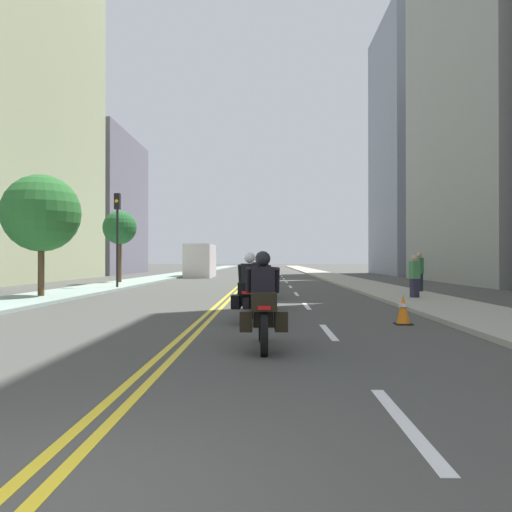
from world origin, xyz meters
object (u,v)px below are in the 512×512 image
at_px(motorcycle_2, 262,287).
at_px(pedestrian_0, 419,272).
at_px(motorcycle_1, 249,294).
at_px(street_tree_1, 120,228).
at_px(motorcycle_4, 258,278).
at_px(motorcycle_5, 261,275).
at_px(pedestrian_1, 415,277).
at_px(parked_truck, 201,262).
at_px(traffic_cone_0, 403,309).
at_px(motorcycle_0, 263,309).
at_px(street_tree_0, 41,213).
at_px(motorcycle_3, 261,282).
at_px(traffic_light_near, 117,223).

height_order(motorcycle_2, pedestrian_0, pedestrian_0).
distance_m(motorcycle_1, street_tree_1, 21.45).
height_order(motorcycle_1, motorcycle_4, motorcycle_1).
bearing_deg(motorcycle_4, motorcycle_5, 89.48).
xyz_separation_m(pedestrian_1, parked_truck, (-11.13, 25.77, 0.42)).
xyz_separation_m(motorcycle_5, traffic_cone_0, (3.48, -15.27, -0.32)).
bearing_deg(motorcycle_2, parked_truck, 98.88).
bearing_deg(motorcycle_2, motorcycle_1, -96.27).
relative_size(motorcycle_0, pedestrian_0, 1.17).
bearing_deg(pedestrian_1, motorcycle_4, 115.72).
bearing_deg(pedestrian_0, traffic_cone_0, -149.66).
relative_size(motorcycle_1, street_tree_0, 0.45).
bearing_deg(motorcycle_2, pedestrian_0, 43.59).
bearing_deg(motorcycle_0, motorcycle_5, 88.87).
xyz_separation_m(motorcycle_3, pedestrian_1, (5.60, -1.17, 0.22)).
relative_size(street_tree_0, parked_truck, 0.73).
height_order(motorcycle_0, motorcycle_1, motorcycle_1).
distance_m(traffic_cone_0, pedestrian_1, 7.42).
bearing_deg(pedestrian_0, pedestrian_1, -150.28).
height_order(motorcycle_5, pedestrian_1, pedestrian_1).
relative_size(motorcycle_1, parked_truck, 0.33).
distance_m(motorcycle_3, traffic_light_near, 9.68).
bearing_deg(motorcycle_0, motorcycle_1, 93.50).
bearing_deg(street_tree_0, traffic_cone_0, -32.69).
xyz_separation_m(street_tree_0, parked_truck, (2.84, 25.30, -1.98)).
height_order(motorcycle_4, pedestrian_1, pedestrian_1).
bearing_deg(street_tree_0, motorcycle_5, 43.17).
bearing_deg(motorcycle_2, motorcycle_4, 90.09).
distance_m(motorcycle_1, motorcycle_4, 10.92).
distance_m(motorcycle_1, motorcycle_3, 7.88).
xyz_separation_m(motorcycle_3, motorcycle_5, (-0.12, 7.04, 0.03)).
bearing_deg(motorcycle_4, motorcycle_3, -85.27).
xyz_separation_m(motorcycle_1, motorcycle_2, (0.26, 3.54, -0.02)).
relative_size(street_tree_1, parked_truck, 0.69).
xyz_separation_m(motorcycle_1, pedestrian_1, (5.80, 6.71, 0.19)).
xyz_separation_m(traffic_cone_0, pedestrian_1, (2.24, 7.06, 0.51)).
xyz_separation_m(motorcycle_0, pedestrian_0, (6.71, 14.24, 0.27)).
distance_m(traffic_cone_0, street_tree_1, 23.46).
height_order(pedestrian_0, parked_truck, parked_truck).
relative_size(pedestrian_0, pedestrian_1, 1.09).
relative_size(motorcycle_5, street_tree_1, 0.50).
relative_size(traffic_light_near, parked_truck, 0.74).
relative_size(motorcycle_5, parked_truck, 0.34).
relative_size(motorcycle_0, motorcycle_1, 1.00).
height_order(motorcycle_1, motorcycle_2, motorcycle_1).
relative_size(traffic_light_near, street_tree_0, 1.02).
bearing_deg(traffic_cone_0, motorcycle_2, 130.29).
height_order(street_tree_0, parked_truck, street_tree_0).
bearing_deg(traffic_cone_0, parked_truck, 105.15).
relative_size(traffic_light_near, street_tree_1, 1.07).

